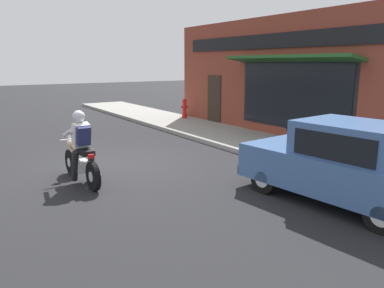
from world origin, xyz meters
name	(u,v)px	position (x,y,z in m)	size (l,w,h in m)	color
ground_plane	(115,164)	(0.00, 0.00, 0.00)	(80.00, 80.00, 0.00)	black
sidewalk_curb	(199,128)	(4.73, 3.00, 0.07)	(2.60, 22.00, 0.14)	gray
storefront_building	(270,77)	(6.26, 0.74, 2.11)	(1.25, 10.73, 4.20)	brown
motorcycle_with_rider	(81,153)	(-1.19, -1.08, 0.68)	(0.57, 2.02, 1.62)	black
car_hatchback	(343,164)	(2.56, -5.00, 0.77)	(1.97, 3.91, 1.57)	black
fire_hydrant	(184,109)	(5.52, 5.35, 0.57)	(0.36, 0.24, 0.88)	red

